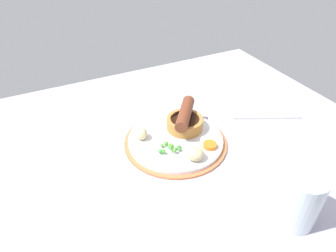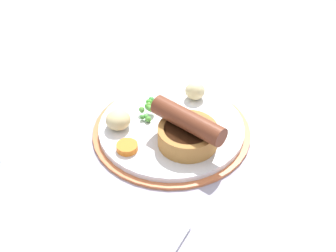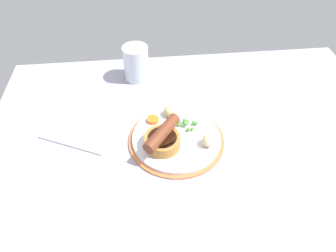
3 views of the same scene
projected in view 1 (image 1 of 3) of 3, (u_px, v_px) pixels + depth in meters
The scene contains 9 objects.
dining_table at pixel (153, 153), 70.90cm from camera, with size 110.00×80.00×3.00cm, color #9E99AD.
dinner_plate at pixel (176, 141), 71.21cm from camera, with size 24.35×24.35×1.40cm.
sausage_pudding at pixel (185, 120), 72.47cm from camera, with size 9.58×11.16×5.87cm.
pea_pile at pixel (170, 147), 66.50cm from camera, with size 5.16×4.20×1.84cm.
potato_chunk_0 at pixel (141, 133), 69.80cm from camera, with size 3.21×2.91×2.96cm, color beige.
potato_chunk_2 at pixel (195, 154), 64.20cm from camera, with size 3.77×3.87×2.82cm, color #CCB77F.
carrot_slice_0 at pixel (210, 145), 67.86cm from camera, with size 3.14×3.14×0.97cm, color orange.
fork at pixel (266, 117), 79.84cm from camera, with size 18.00×1.60×0.60cm, color silver.
drinking_glass at pixel (298, 198), 51.18cm from camera, with size 7.73×7.73×10.78cm, color silver.
Camera 1 is at (-20.35, -49.36, 48.72)cm, focal length 32.00 mm.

